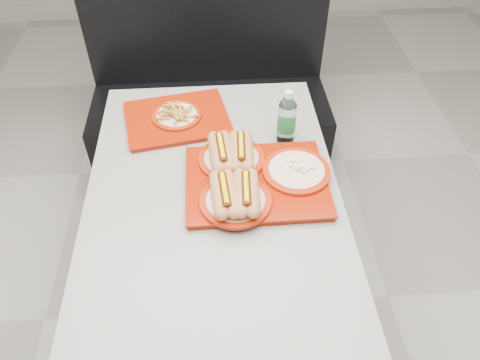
{
  "coord_description": "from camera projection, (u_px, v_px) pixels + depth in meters",
  "views": [
    {
      "loc": [
        0.01,
        -1.13,
        1.95
      ],
      "look_at": [
        0.09,
        -0.0,
        0.83
      ],
      "focal_mm": 35.0,
      "sensor_mm": 36.0,
      "label": 1
    }
  ],
  "objects": [
    {
      "name": "diner_table",
      "position": [
        215.0,
        227.0,
        1.76
      ],
      "size": [
        0.92,
        1.42,
        0.75
      ],
      "color": "black",
      "rests_on": "ground"
    },
    {
      "name": "booth_bench",
      "position": [
        210.0,
        99.0,
        2.66
      ],
      "size": [
        1.3,
        0.57,
        1.35
      ],
      "color": "black",
      "rests_on": "ground"
    },
    {
      "name": "ground",
      "position": [
        220.0,
        307.0,
        2.17
      ],
      "size": [
        6.0,
        6.0,
        0.0
      ],
      "primitive_type": "plane",
      "color": "#9E998E",
      "rests_on": "ground"
    },
    {
      "name": "water_bottle",
      "position": [
        287.0,
        120.0,
        1.8
      ],
      "size": [
        0.07,
        0.07,
        0.23
      ],
      "rotation": [
        0.0,
        0.0,
        0.3
      ],
      "color": "silver",
      "rests_on": "diner_table"
    },
    {
      "name": "tray_far",
      "position": [
        177.0,
        117.0,
        1.94
      ],
      "size": [
        0.47,
        0.4,
        0.08
      ],
      "rotation": [
        0.0,
        0.0,
        0.18
      ],
      "color": "maroon",
      "rests_on": "diner_table"
    },
    {
      "name": "tray_near",
      "position": [
        250.0,
        177.0,
        1.66
      ],
      "size": [
        0.52,
        0.46,
        0.11
      ],
      "rotation": [
        0.0,
        0.0,
        0.01
      ],
      "color": "maroon",
      "rests_on": "diner_table"
    }
  ]
}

